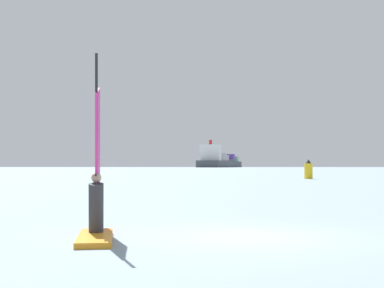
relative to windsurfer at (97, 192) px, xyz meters
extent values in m
plane|color=gray|center=(3.44, -0.32, -1.00)|extent=(4000.00, 4000.00, 0.00)
cube|color=orange|center=(0.02, -0.60, -0.94)|extent=(0.79, 2.42, 0.12)
cylinder|color=black|center=(0.01, -0.31, 1.04)|extent=(0.09, 0.86, 3.83)
cube|color=#D8338C|center=(-0.02, 0.53, 0.71)|extent=(0.14, 2.44, 3.54)
cylinder|color=black|center=(-0.01, 0.20, 0.38)|extent=(0.11, 1.82, 0.04)
cylinder|color=#2D2D33|center=(0.01, -0.26, -0.34)|extent=(0.34, 0.54, 1.11)
sphere|color=tan|center=(0.01, -0.26, 0.32)|extent=(0.22, 0.22, 0.22)
cube|color=#3F444C|center=(118.38, 736.97, 3.42)|extent=(90.39, 184.24, 8.84)
cube|color=silver|center=(93.98, 670.62, 18.11)|extent=(28.44, 20.05, 20.53)
cylinder|color=red|center=(93.98, 670.62, 31.37)|extent=(4.00, 4.00, 6.00)
cube|color=#99999E|center=(107.32, 706.91, 13.04)|extent=(28.69, 22.58, 10.40)
cube|color=#99999E|center=(113.01, 722.37, 11.74)|extent=(28.69, 22.58, 7.80)
cube|color=red|center=(118.70, 737.84, 9.14)|extent=(28.69, 22.58, 2.60)
cube|color=#1E66AD|center=(124.38, 753.30, 9.14)|extent=(28.69, 22.58, 2.60)
cube|color=#59388C|center=(130.07, 768.77, 13.04)|extent=(28.69, 22.58, 10.40)
cube|color=#2D8C47|center=(135.75, 784.23, 10.44)|extent=(28.69, 22.58, 5.20)
cube|color=#99999E|center=(141.44, 799.70, 11.74)|extent=(28.69, 22.58, 7.80)
cube|color=#60665B|center=(526.11, 1379.92, 22.80)|extent=(1216.27, 514.63, 47.59)
cylinder|color=yellow|center=(21.83, 52.21, -0.04)|extent=(1.00, 1.00, 1.90)
cone|color=black|center=(21.83, 52.21, 1.16)|extent=(0.70, 0.70, 0.50)
camera|label=1|loc=(0.90, -12.05, 0.56)|focal=50.21mm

